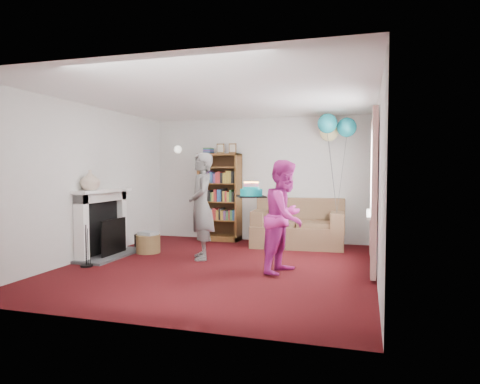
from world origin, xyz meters
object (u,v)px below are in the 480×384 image
(person_magenta, at_px, (285,217))
(birthday_cake, at_px, (251,192))
(bookcase, at_px, (220,198))
(sofa, at_px, (298,228))
(person_striped, at_px, (201,206))

(person_magenta, xyz_separation_m, birthday_cake, (-0.51, 0.05, 0.33))
(bookcase, height_order, person_magenta, bookcase)
(sofa, bearing_deg, person_magenta, -89.26)
(bookcase, distance_m, person_striped, 1.89)
(person_magenta, bearing_deg, birthday_cake, 99.50)
(sofa, relative_size, birthday_cake, 4.37)
(sofa, height_order, person_magenta, person_magenta)
(bookcase, bearing_deg, sofa, -7.92)
(person_magenta, relative_size, birthday_cake, 4.08)
(bookcase, relative_size, sofa, 1.17)
(sofa, relative_size, person_striped, 0.98)
(sofa, xyz_separation_m, birthday_cake, (-0.37, -2.11, 0.78))
(person_striped, relative_size, person_magenta, 1.09)
(person_striped, xyz_separation_m, person_magenta, (1.47, -0.53, -0.07))
(person_striped, bearing_deg, person_magenta, 43.59)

